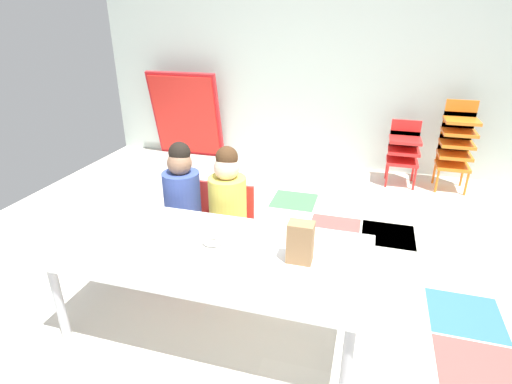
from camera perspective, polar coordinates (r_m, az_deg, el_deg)
ground_plane at (r=2.92m, az=0.16°, el=-12.29°), size 5.28×5.05×0.02m
back_wall at (r=4.85m, az=8.86°, el=18.34°), size 5.28×0.10×2.53m
craft_table at (r=2.24m, az=-6.30°, el=-8.88°), size 1.71×0.78×0.55m
seated_child_near_camera at (r=2.89m, az=-10.37°, el=-0.10°), size 0.33×0.33×0.92m
seated_child_middle_seat at (r=2.76m, az=-3.99°, el=-0.90°), size 0.32×0.31×0.92m
kid_chair_red_stack at (r=4.61m, az=20.17°, el=5.83°), size 0.32×0.30×0.68m
kid_chair_orange_stack at (r=4.65m, az=26.52°, el=6.47°), size 0.32×0.30×0.92m
folded_activity_table at (r=5.25m, az=-9.87°, el=10.62°), size 0.90×0.29×1.09m
paper_bag_brown at (r=2.06m, az=6.29°, el=-7.10°), size 0.13×0.09×0.22m
paper_plate_near_edge at (r=2.25m, az=-6.05°, el=-7.23°), size 0.18×0.18×0.01m
donut_powdered_on_plate at (r=2.24m, az=-6.08°, el=-6.73°), size 0.12×0.12×0.04m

